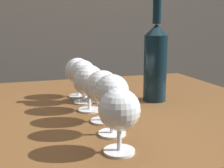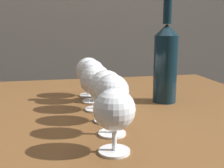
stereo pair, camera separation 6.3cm
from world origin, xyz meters
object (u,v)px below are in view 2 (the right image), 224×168
wine_glass_cabernet (112,93)px  wine_glass_pinot (96,81)px  wine_glass_chardonnay (88,70)px  wine_bottle (165,61)px  wine_glass_white (117,110)px  wine_glass_empty (92,74)px  wine_glass_amber (106,89)px

wine_glass_cabernet → wine_glass_pinot: wine_glass_cabernet is taller
wine_glass_chardonnay → wine_bottle: size_ratio=0.39×
wine_glass_white → wine_glass_empty: size_ratio=0.94×
wine_glass_chardonnay → wine_glass_amber: bearing=-87.8°
wine_glass_pinot → wine_glass_amber: bearing=-83.8°
wine_glass_white → wine_glass_chardonnay: size_ratio=0.95×
wine_glass_pinot → wine_glass_empty: bearing=88.7°
wine_glass_pinot → wine_bottle: wine_bottle is taller
wine_glass_empty → wine_bottle: size_ratio=0.40×
wine_glass_cabernet → wine_glass_empty: wine_glass_cabernet is taller
wine_glass_cabernet → wine_bottle: size_ratio=0.41×
wine_glass_pinot → wine_bottle: bearing=12.5°
wine_glass_pinot → wine_bottle: (0.23, 0.05, 0.04)m
wine_glass_white → wine_glass_amber: bearing=85.8°
wine_glass_amber → wine_glass_pinot: 0.10m
wine_glass_cabernet → wine_glass_amber: size_ratio=1.04×
wine_glass_amber → wine_glass_pinot: (-0.01, 0.10, 0.00)m
wine_glass_empty → wine_bottle: 0.23m
wine_glass_cabernet → wine_glass_white: bearing=-96.3°
wine_glass_amber → wine_glass_empty: bearing=92.8°
wine_glass_white → wine_bottle: size_ratio=0.38×
wine_glass_chardonnay → wine_glass_pinot: bearing=-90.3°
wine_glass_amber → wine_glass_chardonnay: bearing=92.2°
wine_glass_empty → wine_glass_chardonnay: size_ratio=1.02×
wine_glass_empty → wine_glass_cabernet: bearing=-88.8°
wine_glass_amber → wine_glass_empty: size_ratio=0.98×
wine_glass_amber → wine_glass_pinot: same height
wine_glass_cabernet → wine_glass_empty: size_ratio=1.02×
wine_glass_white → wine_glass_chardonnay: bearing=89.6°
wine_glass_empty → wine_glass_white: bearing=-90.6°
wine_glass_white → wine_glass_empty: (0.00, 0.38, 0.01)m
wine_glass_pinot → wine_glass_chardonnay: 0.17m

